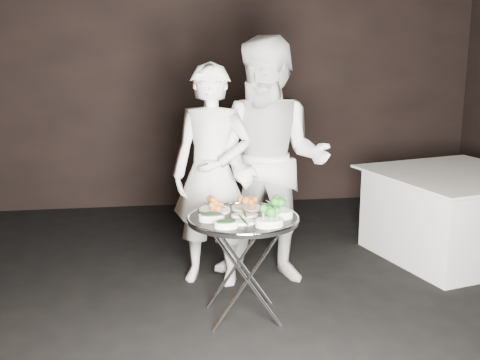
{
  "coord_description": "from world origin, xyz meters",
  "views": [
    {
      "loc": [
        -0.79,
        -3.42,
        1.87
      ],
      "look_at": [
        -0.21,
        0.57,
        0.95
      ],
      "focal_mm": 45.0,
      "sensor_mm": 36.0,
      "label": 1
    }
  ],
  "objects": [
    {
      "name": "asparagus_plate_b",
      "position": [
        -0.23,
        0.28,
        0.74
      ],
      "size": [
        0.18,
        0.11,
        0.04
      ],
      "rotation": [
        0.0,
        0.0,
        0.11
      ],
      "color": "white",
      "rests_on": "serving_tray"
    },
    {
      "name": "dining_table",
      "position": [
        1.84,
        1.37,
        0.38
      ],
      "size": [
        1.34,
        1.34,
        0.76
      ],
      "rotation": [
        0.0,
        0.0,
        0.25
      ],
      "color": "white",
      "rests_on": "floor"
    },
    {
      "name": "spinach_bowl_b",
      "position": [
        -0.35,
        0.21,
        0.75
      ],
      "size": [
        0.16,
        0.1,
        0.06
      ],
      "rotation": [
        0.0,
        0.0,
        0.02
      ],
      "color": "white",
      "rests_on": "serving_tray"
    },
    {
      "name": "spinach_bowl_a",
      "position": [
        -0.43,
        0.37,
        0.76
      ],
      "size": [
        0.18,
        0.13,
        0.07
      ],
      "rotation": [
        0.0,
        0.0,
        -0.13
      ],
      "color": "white",
      "rests_on": "serving_tray"
    },
    {
      "name": "waiter_right",
      "position": [
        0.12,
        1.1,
        0.96
      ],
      "size": [
        1.15,
        1.05,
        1.93
      ],
      "primitive_type": "imported",
      "rotation": [
        0.0,
        0.0,
        -0.42
      ],
      "color": "white",
      "rests_on": "floor"
    },
    {
      "name": "serving_utensils",
      "position": [
        -0.19,
        0.49,
        0.78
      ],
      "size": [
        0.58,
        0.43,
        0.01
      ],
      "color": "silver",
      "rests_on": "serving_tray"
    },
    {
      "name": "broccoli_bowl_a",
      "position": [
        0.02,
        0.38,
        0.76
      ],
      "size": [
        0.22,
        0.18,
        0.08
      ],
      "rotation": [
        0.0,
        0.0,
        -0.21
      ],
      "color": "white",
      "rests_on": "serving_tray"
    },
    {
      "name": "waiter_left",
      "position": [
        -0.35,
        1.13,
        0.87
      ],
      "size": [
        0.74,
        0.61,
        1.74
      ],
      "primitive_type": "imported",
      "rotation": [
        0.0,
        0.0,
        -0.36
      ],
      "color": "white",
      "rests_on": "floor"
    },
    {
      "name": "potato_plate_a",
      "position": [
        -0.38,
        0.59,
        0.76
      ],
      "size": [
        0.22,
        0.22,
        0.08
      ],
      "rotation": [
        0.0,
        0.0,
        0.12
      ],
      "color": "beige",
      "rests_on": "serving_tray"
    },
    {
      "name": "serving_tray",
      "position": [
        -0.21,
        0.42,
        0.72
      ],
      "size": [
        0.76,
        0.76,
        0.04
      ],
      "color": "black",
      "rests_on": "tray_stand"
    },
    {
      "name": "asparagus_plate_a",
      "position": [
        -0.2,
        0.43,
        0.74
      ],
      "size": [
        0.19,
        0.11,
        0.04
      ],
      "rotation": [
        0.0,
        0.0,
        -0.03
      ],
      "color": "white",
      "rests_on": "serving_tray"
    },
    {
      "name": "potato_plate_b",
      "position": [
        -0.15,
        0.62,
        0.76
      ],
      "size": [
        0.21,
        0.21,
        0.08
      ],
      "rotation": [
        0.0,
        0.0,
        -0.21
      ],
      "color": "beige",
      "rests_on": "serving_tray"
    },
    {
      "name": "wall_back",
      "position": [
        0.0,
        3.52,
        1.5
      ],
      "size": [
        6.0,
        0.05,
        3.0
      ],
      "primitive_type": "cube",
      "color": "black",
      "rests_on": "floor"
    },
    {
      "name": "floor",
      "position": [
        0.0,
        0.0,
        -0.03
      ],
      "size": [
        6.0,
        7.0,
        0.05
      ],
      "primitive_type": "cube",
      "color": "black",
      "rests_on": "ground"
    },
    {
      "name": "greens_bowl",
      "position": [
        0.01,
        0.55,
        0.76
      ],
      "size": [
        0.11,
        0.11,
        0.06
      ],
      "rotation": [
        0.0,
        0.0,
        -0.08
      ],
      "color": "white",
      "rests_on": "serving_tray"
    },
    {
      "name": "broccoli_bowl_b",
      "position": [
        -0.07,
        0.2,
        0.76
      ],
      "size": [
        0.2,
        0.16,
        0.08
      ],
      "rotation": [
        0.0,
        0.0,
        0.15
      ],
      "color": "white",
      "rests_on": "serving_tray"
    },
    {
      "name": "tray_stand",
      "position": [
        -0.21,
        0.42,
        0.4
      ],
      "size": [
        0.48,
        0.41,
        0.71
      ],
      "rotation": [
        0.0,
        0.0,
        0.09
      ],
      "color": "silver",
      "rests_on": "floor"
    }
  ]
}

